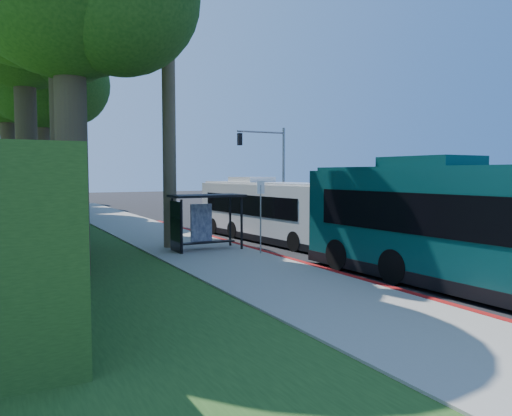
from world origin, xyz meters
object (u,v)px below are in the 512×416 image
pickup (268,213)px  white_bus (269,210)px  bus_shelter (200,211)px  teal_bus (488,227)px

pickup → white_bus: bearing=-105.3°
bus_shelter → pickup: 13.04m
bus_shelter → white_bus: size_ratio=0.29×
white_bus → teal_bus: (-0.14, -12.93, 0.36)m
bus_shelter → teal_bus: 11.92m
teal_bus → pickup: teal_bus is taller
white_bus → pickup: 8.85m
white_bus → pickup: white_bus is taller
bus_shelter → teal_bus: teal_bus is taller
bus_shelter → teal_bus: bearing=-68.3°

